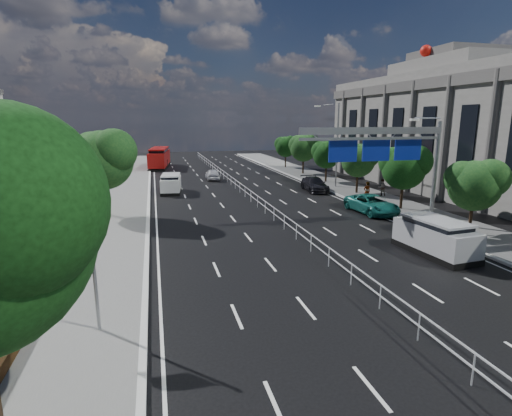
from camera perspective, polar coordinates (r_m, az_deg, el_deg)
name	(u,v)px	position (r m, az deg, el deg)	size (l,w,h in m)	color
ground	(369,300)	(17.61, 15.82, -12.54)	(160.00, 160.00, 0.00)	black
sidewalk_near	(69,335)	(15.80, -25.16, -16.07)	(5.00, 140.00, 0.14)	slate
kerb_near	(144,326)	(15.49, -15.70, -15.88)	(0.25, 140.00, 0.15)	silver
median_fence	(247,193)	(37.74, -1.34, 2.18)	(0.05, 85.00, 1.02)	silver
hedge_near	(47,277)	(20.54, -27.70, -8.78)	(1.00, 36.00, 0.44)	black
toilet_sign	(78,254)	(14.59, -24.10, -6.06)	(1.62, 0.18, 4.34)	gray
overhead_gantry	(387,146)	(28.16, 18.26, 8.44)	(10.24, 0.38, 7.45)	gray
streetlight_far	(335,140)	(43.96, 11.20, 9.57)	(2.78, 2.40, 9.00)	gray
civic_hall	(468,130)	(47.96, 28.05, 9.86)	(14.40, 36.00, 14.35)	slate
near_tree_back	(104,157)	(31.96, -20.92, 6.87)	(4.84, 4.51, 6.69)	black
far_tree_c	(476,183)	(28.72, 28.89, 3.19)	(3.52, 3.28, 4.94)	black
far_tree_d	(405,165)	(34.48, 20.47, 5.72)	(3.85, 3.59, 5.34)	black
far_tree_e	(359,158)	(40.84, 14.48, 6.88)	(3.63, 3.38, 5.13)	black
far_tree_f	(327,153)	(47.54, 10.13, 7.75)	(3.52, 3.28, 5.02)	black
far_tree_g	(304,146)	(54.42, 6.87, 8.72)	(3.96, 3.69, 5.45)	black
far_tree_h	(286,145)	(61.48, 4.31, 8.90)	(3.41, 3.18, 4.91)	black
white_minivan	(171,184)	(41.50, -12.04, 3.42)	(2.33, 4.52, 1.89)	black
red_bus	(159,157)	(63.49, -13.63, 7.04)	(3.67, 10.43, 3.05)	black
near_car_silver	(213,174)	(49.84, -6.22, 4.82)	(1.58, 3.94, 1.34)	silver
near_car_dark	(161,161)	(65.34, -13.36, 6.55)	(1.82, 5.22, 1.72)	black
silver_minivan	(435,237)	(24.18, 24.25, -3.78)	(2.45, 4.98, 2.00)	black
parked_car_teal	(372,204)	(33.06, 16.22, 0.53)	(2.40, 5.20, 1.44)	#16635A
parked_car_dark	(314,184)	(42.05, 8.35, 3.38)	(2.00, 4.91, 1.43)	black
pedestrian_a	(367,192)	(36.68, 15.56, 2.24)	(0.66, 0.43, 1.81)	gray
pedestrian_b	(382,187)	(40.09, 17.53, 2.82)	(0.78, 0.61, 1.60)	gray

